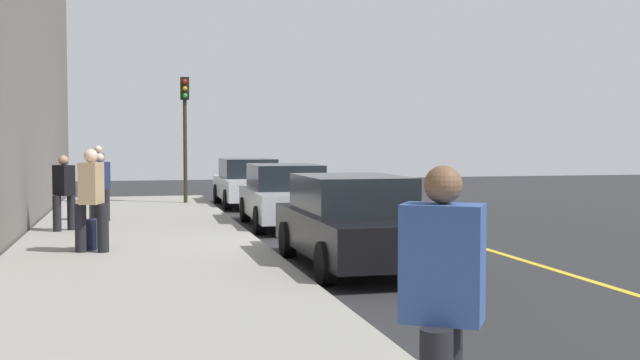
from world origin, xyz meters
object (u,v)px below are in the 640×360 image
(parked_car_black, at_px, (354,221))
(pedestrian_black_coat, at_px, (64,191))
(traffic_light_pole, at_px, (185,117))
(pedestrian_navy_coat, at_px, (100,185))
(pedestrian_blue_coat, at_px, (442,303))
(parked_car_white, at_px, (248,182))
(pedestrian_tan_coat, at_px, (91,197))
(pedestrian_grey_coat, at_px, (98,172))
(parked_car_silver, at_px, (286,196))
(rolling_suitcase, at_px, (90,234))

(parked_car_black, height_order, pedestrian_black_coat, pedestrian_black_coat)
(traffic_light_pole, bearing_deg, pedestrian_navy_coat, -25.25)
(parked_car_black, xyz_separation_m, pedestrian_blue_coat, (7.96, -1.74, 0.35))
(parked_car_white, relative_size, pedestrian_tan_coat, 2.46)
(pedestrian_black_coat, bearing_deg, pedestrian_grey_coat, 177.10)
(parked_car_silver, xyz_separation_m, parked_car_black, (6.24, -0.09, 0.00))
(pedestrian_grey_coat, height_order, pedestrian_black_coat, pedestrian_grey_coat)
(pedestrian_grey_coat, bearing_deg, rolling_suitcase, 1.45)
(parked_car_black, bearing_deg, rolling_suitcase, -116.12)
(parked_car_silver, distance_m, traffic_light_pole, 6.74)
(parked_car_silver, relative_size, pedestrian_grey_coat, 2.54)
(pedestrian_blue_coat, bearing_deg, rolling_suitcase, -165.81)
(pedestrian_tan_coat, bearing_deg, traffic_light_pole, 167.61)
(parked_car_black, bearing_deg, pedestrian_navy_coat, -149.43)
(pedestrian_grey_coat, distance_m, rolling_suitcase, 11.23)
(pedestrian_black_coat, bearing_deg, parked_car_white, 144.65)
(pedestrian_grey_coat, height_order, pedestrian_navy_coat, pedestrian_grey_coat)
(pedestrian_tan_coat, xyz_separation_m, traffic_light_pole, (-10.61, 2.33, 1.71))
(parked_car_black, xyz_separation_m, pedestrian_navy_coat, (-7.28, -4.30, 0.26))
(pedestrian_black_coat, height_order, rolling_suitcase, pedestrian_black_coat)
(parked_car_white, height_order, pedestrian_tan_coat, pedestrian_tan_coat)
(parked_car_white, bearing_deg, parked_car_black, -0.36)
(rolling_suitcase, bearing_deg, parked_car_black, 63.88)
(pedestrian_grey_coat, bearing_deg, pedestrian_blue_coat, 7.57)
(parked_car_silver, relative_size, traffic_light_pole, 1.16)
(parked_car_black, xyz_separation_m, pedestrian_grey_coat, (-13.31, -4.56, 0.34))
(pedestrian_grey_coat, bearing_deg, pedestrian_navy_coat, 2.53)
(pedestrian_grey_coat, bearing_deg, parked_car_silver, 33.38)
(parked_car_white, bearing_deg, pedestrian_black_coat, -35.35)
(pedestrian_blue_coat, bearing_deg, pedestrian_navy_coat, -170.46)
(parked_car_silver, bearing_deg, pedestrian_navy_coat, -103.24)
(pedestrian_grey_coat, xyz_separation_m, traffic_light_pole, (0.96, 2.66, 1.72))
(parked_car_white, xyz_separation_m, parked_car_silver, (6.13, 0.01, 0.00))
(rolling_suitcase, bearing_deg, pedestrian_tan_coat, 6.83)
(parked_car_white, height_order, pedestrian_black_coat, pedestrian_black_coat)
(pedestrian_grey_coat, distance_m, pedestrian_navy_coat, 6.04)
(parked_car_black, height_order, pedestrian_grey_coat, pedestrian_grey_coat)
(pedestrian_navy_coat, bearing_deg, rolling_suitcase, 0.19)
(parked_car_silver, height_order, pedestrian_grey_coat, pedestrian_grey_coat)
(parked_car_silver, xyz_separation_m, pedestrian_blue_coat, (14.20, -1.83, 0.35))
(pedestrian_black_coat, bearing_deg, traffic_light_pole, 156.61)
(pedestrian_grey_coat, height_order, traffic_light_pole, traffic_light_pole)
(parked_car_silver, relative_size, pedestrian_black_coat, 2.79)
(pedestrian_black_coat, distance_m, pedestrian_navy_coat, 2.13)
(pedestrian_navy_coat, bearing_deg, parked_car_silver, 76.76)
(pedestrian_blue_coat, xyz_separation_m, pedestrian_navy_coat, (-15.23, -2.56, -0.08))
(pedestrian_black_coat, height_order, traffic_light_pole, traffic_light_pole)
(parked_car_silver, height_order, pedestrian_black_coat, pedestrian_black_coat)
(pedestrian_grey_coat, distance_m, traffic_light_pole, 3.31)
(parked_car_white, distance_m, pedestrian_black_coat, 8.73)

